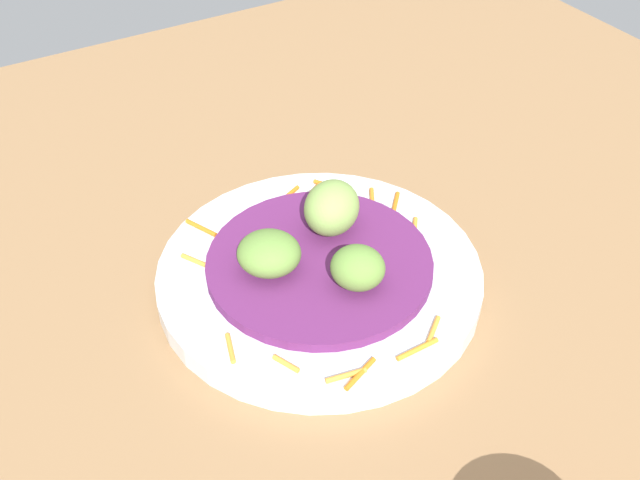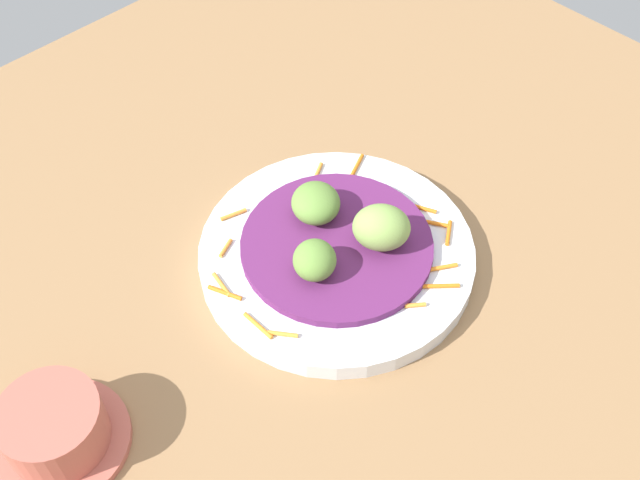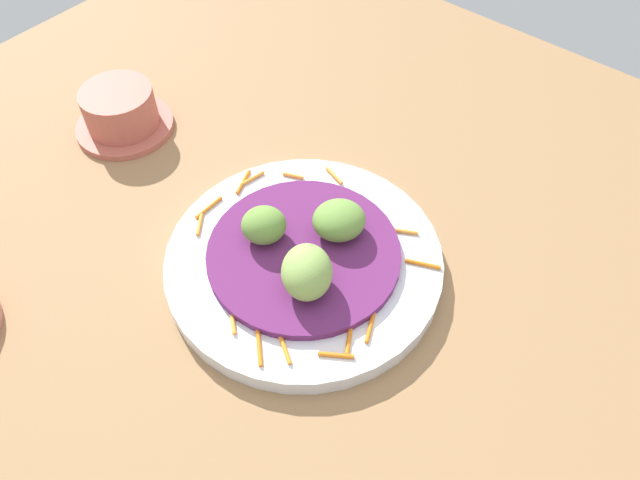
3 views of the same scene
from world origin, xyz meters
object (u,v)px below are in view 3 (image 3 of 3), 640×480
Objects in this scene: main_plate at (304,262)px; guac_scoop_center at (339,220)px; guac_scoop_left at (307,272)px; guac_scoop_right at (264,225)px; terracotta_bowl at (121,112)px.

guac_scoop_center is at bearing 165.04° from main_plate.
guac_scoop_right is at bearing -104.96° from guac_scoop_left.
guac_scoop_right is at bearing -44.96° from guac_scoop_center.
guac_scoop_left is at bearing 81.19° from terracotta_bowl.
main_plate is 5.23× the size of guac_scoop_center.
guac_scoop_right is 26.18cm from terracotta_bowl.
guac_scoop_center reaches higher than terracotta_bowl.
guac_scoop_right reaches higher than guac_scoop_center.
guac_scoop_left reaches higher than guac_scoop_center.
guac_scoop_left is 7.19cm from guac_scoop_center.
guac_scoop_center is at bearing 93.40° from terracotta_bowl.
guac_scoop_right is (-1.85, -6.93, -0.49)cm from guac_scoop_left.
guac_scoop_left is 7.19cm from guac_scoop_right.
terracotta_bowl reaches higher than main_plate.
main_plate is 2.35× the size of terracotta_bowl.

